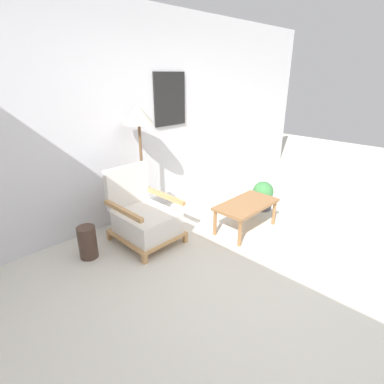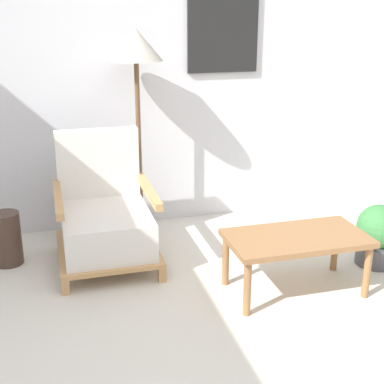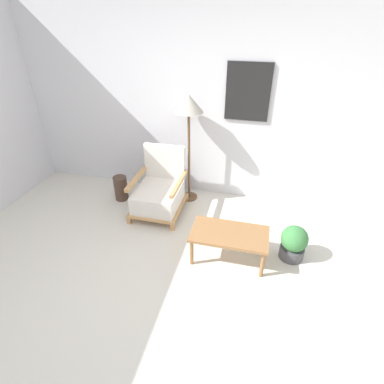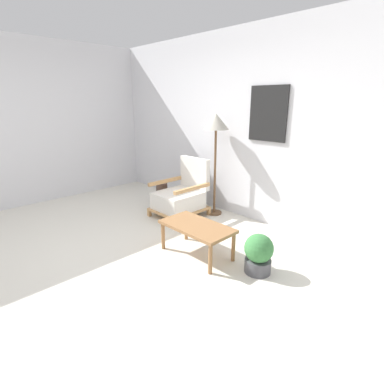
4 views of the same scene
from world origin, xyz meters
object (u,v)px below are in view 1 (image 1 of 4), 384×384
object	(u,v)px
armchair	(144,217)
potted_plant	(263,195)
floor_lamp	(139,122)
vase	(88,242)
coffee_table	(246,207)

from	to	relation	value
armchair	potted_plant	distance (m)	1.85
floor_lamp	potted_plant	world-z (taller)	floor_lamp
floor_lamp	potted_plant	bearing A→B (deg)	-33.06
armchair	vase	xyz separation A→B (m)	(-0.66, 0.14, -0.12)
potted_plant	floor_lamp	bearing A→B (deg)	146.94
armchair	vase	bearing A→B (deg)	167.69
floor_lamp	vase	distance (m)	1.53
coffee_table	potted_plant	size ratio (longest dim) A/B	2.00
floor_lamp	potted_plant	size ratio (longest dim) A/B	3.64
vase	armchair	bearing A→B (deg)	-12.31
armchair	coffee_table	bearing A→B (deg)	-34.06
armchair	potted_plant	size ratio (longest dim) A/B	2.05
armchair	vase	distance (m)	0.68
vase	potted_plant	distance (m)	2.52
floor_lamp	potted_plant	distance (m)	2.07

